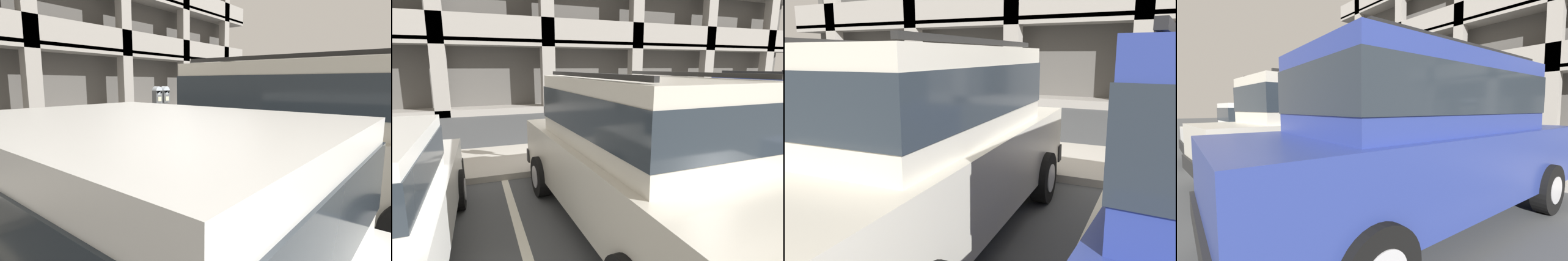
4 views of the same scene
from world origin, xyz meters
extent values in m
cube|color=#444749|center=(0.00, 0.00, -0.05)|extent=(80.00, 80.00, 0.10)
cube|color=#ADA89E|center=(0.00, 1.30, 0.06)|extent=(40.00, 2.20, 0.12)
cube|color=#606060|center=(-4.00, 1.30, 0.12)|extent=(0.03, 2.16, 0.00)
cube|color=#606060|center=(0.00, 1.30, 0.12)|extent=(0.03, 2.16, 0.00)
cube|color=silver|center=(-1.52, -1.40, 0.00)|extent=(0.12, 4.80, 0.01)
cube|color=silver|center=(1.52, -1.40, 0.00)|extent=(0.12, 4.80, 0.01)
cube|color=beige|center=(-0.05, -2.11, 0.73)|extent=(2.01, 4.76, 0.80)
cube|color=beige|center=(-0.05, -2.16, 1.55)|extent=(1.72, 2.97, 0.84)
cube|color=#232B33|center=(-0.05, -2.16, 1.57)|extent=(1.75, 2.99, 0.46)
cube|color=black|center=(-0.13, 0.20, 0.45)|extent=(1.88, 0.23, 0.24)
cube|color=silver|center=(0.44, 0.27, 0.81)|extent=(0.24, 0.04, 0.14)
cube|color=silver|center=(-0.70, 0.23, 0.81)|extent=(0.24, 0.04, 0.14)
cylinder|color=black|center=(0.80, -0.62, 0.33)|extent=(0.22, 0.67, 0.66)
cylinder|color=#B2B2B7|center=(0.80, -0.62, 0.33)|extent=(0.23, 0.37, 0.36)
cylinder|color=black|center=(-1.00, -0.69, 0.33)|extent=(0.22, 0.67, 0.66)
cylinder|color=#B2B2B7|center=(-1.00, -0.69, 0.33)|extent=(0.23, 0.37, 0.36)
cube|color=black|center=(0.64, -2.14, 2.01)|extent=(0.14, 2.62, 0.05)
cube|color=black|center=(-0.74, -2.19, 2.01)|extent=(0.14, 2.62, 0.05)
cube|color=black|center=(-3.07, 0.06, 0.42)|extent=(1.74, 0.20, 0.24)
cube|color=silver|center=(-2.54, 0.10, 0.66)|extent=(0.24, 0.04, 0.14)
cube|color=silver|center=(-3.59, 0.13, 0.66)|extent=(0.24, 0.04, 0.14)
cylinder|color=black|center=(-2.25, -0.75, 0.30)|extent=(0.18, 0.60, 0.60)
cylinder|color=#B2B2B7|center=(-2.25, -0.75, 0.30)|extent=(0.19, 0.33, 0.33)
cylinder|color=black|center=(-3.92, -0.71, 0.30)|extent=(0.18, 0.60, 0.60)
cylinder|color=#B2B2B7|center=(-3.92, -0.71, 0.30)|extent=(0.19, 0.33, 0.33)
cylinder|color=black|center=(2.07, -0.88, 0.33)|extent=(0.25, 0.67, 0.66)
cylinder|color=#B2B2B7|center=(2.07, -0.88, 0.33)|extent=(0.24, 0.38, 0.36)
cylinder|color=#595B60|center=(-0.13, 0.35, 0.70)|extent=(0.07, 0.07, 1.17)
cube|color=#595B60|center=(-0.13, 0.35, 1.32)|extent=(0.28, 0.06, 0.06)
cube|color=#424447|center=(-0.23, 0.35, 1.46)|extent=(0.15, 0.11, 0.22)
cylinder|color=#9EA8B2|center=(-0.23, 0.35, 1.57)|extent=(0.15, 0.11, 0.15)
cube|color=#B7B293|center=(-0.23, 0.29, 1.42)|extent=(0.08, 0.01, 0.08)
cube|color=#424447|center=(-0.03, 0.35, 1.46)|extent=(0.15, 0.11, 0.22)
cylinder|color=#9EA8B2|center=(-0.03, 0.35, 1.57)|extent=(0.15, 0.11, 0.15)
cube|color=#B7B293|center=(-0.03, 0.29, 1.42)|extent=(0.08, 0.01, 0.08)
cube|color=gray|center=(1.38, 13.44, 0.15)|extent=(32.00, 10.00, 0.30)
cube|color=gray|center=(1.38, 13.44, 3.15)|extent=(32.00, 10.00, 0.30)
camera|label=1|loc=(-4.20, -3.58, 1.71)|focal=28.00mm
camera|label=2|loc=(-1.96, -5.43, 2.10)|focal=28.00mm
camera|label=3|loc=(2.11, -5.27, 1.90)|focal=35.00mm
camera|label=4|loc=(4.88, -5.02, 1.40)|focal=24.00mm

